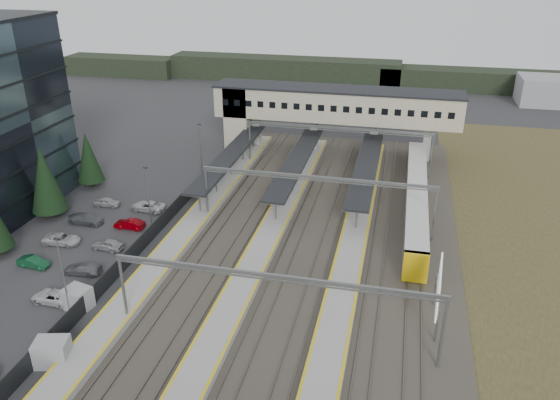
% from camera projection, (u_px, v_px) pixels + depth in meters
% --- Properties ---
extents(ground, '(220.00, 220.00, 0.00)m').
position_uv_depth(ground, '(181.00, 278.00, 57.61)').
color(ground, '#2B2B2D').
rests_on(ground, ground).
extents(car_park, '(10.68, 44.77, 1.29)m').
position_uv_depth(car_park, '(31.00, 290.00, 54.49)').
color(car_park, '#A8A8AC').
rests_on(car_park, ground).
extents(lampposts, '(0.50, 53.25, 8.07)m').
position_uv_depth(lampposts, '(113.00, 228.00, 58.53)').
color(lampposts, slate).
rests_on(lampposts, ground).
extents(fence, '(0.08, 90.00, 2.00)m').
position_uv_depth(fence, '(144.00, 241.00, 62.94)').
color(fence, '#26282B').
rests_on(fence, ground).
extents(relay_cabin_near, '(3.14, 2.62, 2.28)m').
position_uv_depth(relay_cabin_near, '(52.00, 352.00, 45.35)').
color(relay_cabin_near, gray).
rests_on(relay_cabin_near, ground).
extents(relay_cabin_far, '(2.78, 2.49, 2.19)m').
position_uv_depth(relay_cabin_far, '(78.00, 298.00, 52.38)').
color(relay_cabin_far, gray).
rests_on(relay_cabin_far, ground).
extents(rail_corridor, '(34.00, 90.00, 0.92)m').
position_uv_depth(rail_corridor, '(278.00, 262.00, 60.01)').
color(rail_corridor, '#3C352F').
rests_on(rail_corridor, ground).
extents(canopies, '(23.10, 30.00, 3.28)m').
position_uv_depth(canopies, '(297.00, 161.00, 78.43)').
color(canopies, black).
rests_on(canopies, ground).
extents(footbridge, '(40.40, 6.40, 11.20)m').
position_uv_depth(footbridge, '(319.00, 107.00, 89.87)').
color(footbridge, tan).
rests_on(footbridge, ground).
extents(gantries, '(28.40, 62.28, 7.17)m').
position_uv_depth(gantries, '(299.00, 227.00, 55.30)').
color(gantries, slate).
rests_on(gantries, ground).
extents(train, '(2.60, 36.16, 3.28)m').
position_uv_depth(train, '(416.00, 198.00, 71.51)').
color(train, beige).
rests_on(train, ground).
extents(billboard, '(0.63, 6.64, 5.77)m').
position_uv_depth(billboard, '(439.00, 288.00, 49.00)').
color(billboard, slate).
rests_on(billboard, ground).
extents(treeline_far, '(170.00, 19.00, 7.00)m').
position_uv_depth(treeline_far, '(417.00, 78.00, 133.16)').
color(treeline_far, black).
rests_on(treeline_far, ground).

